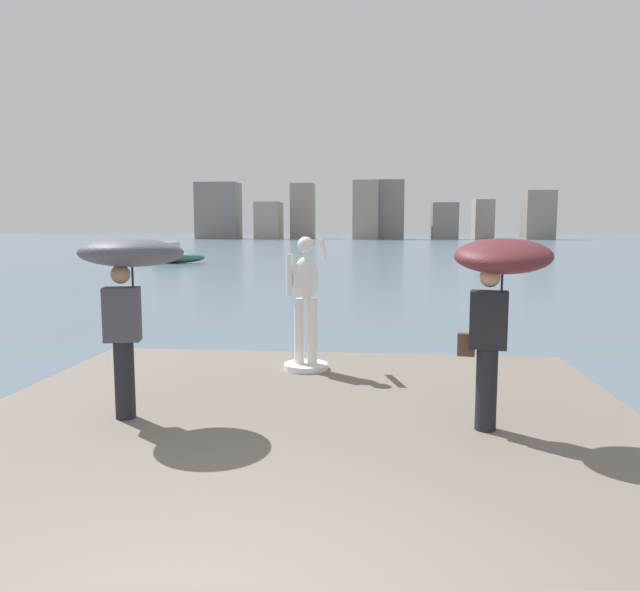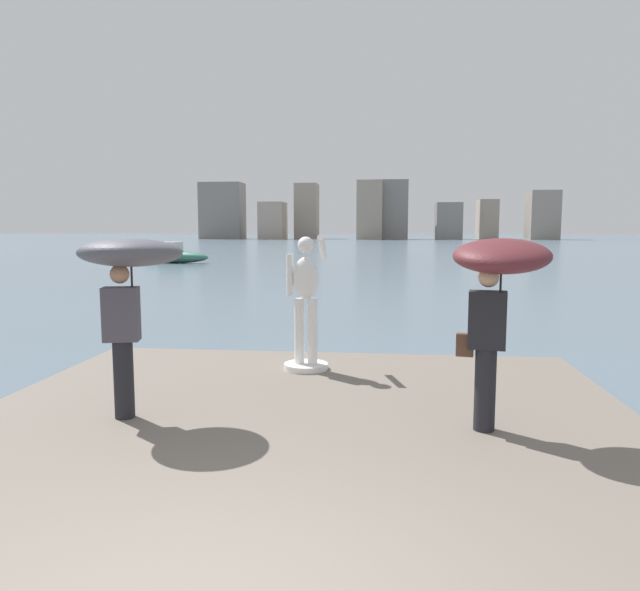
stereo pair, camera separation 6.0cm
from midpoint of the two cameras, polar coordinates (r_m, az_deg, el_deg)
ground_plane at (r=42.77m, az=4.87°, el=3.20°), size 400.00×400.00×0.00m
pier at (r=5.37m, az=-3.99°, el=-19.11°), size 7.69×10.17×0.40m
statue_white_figure at (r=8.78m, az=-1.19°, el=-1.23°), size 0.66×0.89×2.04m
onlooker_left at (r=6.80m, az=-17.87°, el=2.31°), size 1.34×1.36×2.04m
onlooker_right at (r=6.31m, az=17.15°, el=1.51°), size 1.16×1.19×2.08m
boat_near at (r=43.64m, az=-13.98°, el=3.81°), size 5.54×2.50×1.52m
distant_skyline at (r=133.21m, az=3.52°, el=7.97°), size 79.14×13.64×13.01m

